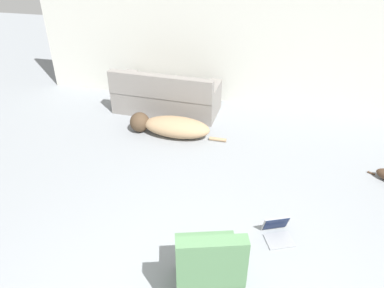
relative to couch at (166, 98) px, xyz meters
The scene contains 5 objects.
wall_back 1.88m from the couch, 24.74° to the left, with size 7.76×0.06×2.64m.
couch is the anchor object (origin of this frame).
dog 0.83m from the couch, 70.26° to the right, with size 1.56×0.49×0.32m.
laptop_open 3.28m from the couch, 52.86° to the right, with size 0.38×0.39×0.23m.
side_chair 3.78m from the couch, 68.77° to the right, with size 0.70×0.75×0.96m.
Camera 1 is at (0.30, -1.60, 3.04)m, focal length 35.00 mm.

